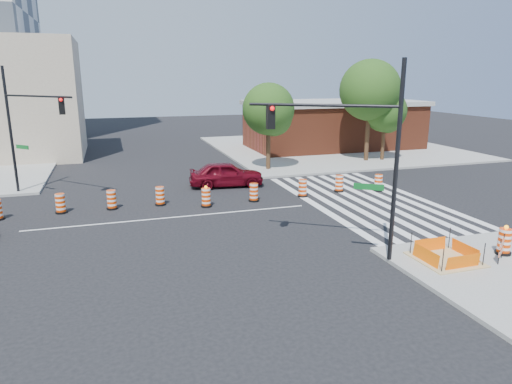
% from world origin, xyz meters
% --- Properties ---
extents(ground, '(120.00, 120.00, 0.00)m').
position_xyz_m(ground, '(0.00, 0.00, 0.00)').
color(ground, black).
rests_on(ground, ground).
extents(sidewalk_ne, '(22.00, 22.00, 0.15)m').
position_xyz_m(sidewalk_ne, '(18.00, 18.00, 0.07)').
color(sidewalk_ne, gray).
rests_on(sidewalk_ne, ground).
extents(crosswalk_east, '(6.75, 13.50, 0.01)m').
position_xyz_m(crosswalk_east, '(10.95, 0.00, 0.01)').
color(crosswalk_east, silver).
rests_on(crosswalk_east, ground).
extents(lane_centerline, '(14.00, 0.12, 0.01)m').
position_xyz_m(lane_centerline, '(0.00, 0.00, 0.01)').
color(lane_centerline, silver).
rests_on(lane_centerline, ground).
extents(excavation_pit, '(2.20, 2.20, 0.90)m').
position_xyz_m(excavation_pit, '(9.00, -9.00, 0.22)').
color(excavation_pit, tan).
rests_on(excavation_pit, ground).
extents(brick_storefront, '(16.50, 8.50, 4.60)m').
position_xyz_m(brick_storefront, '(18.00, 18.00, 2.32)').
color(brick_storefront, brown).
rests_on(brick_storefront, ground).
extents(red_coupe, '(4.91, 2.46, 1.61)m').
position_xyz_m(red_coupe, '(4.19, 5.67, 0.80)').
color(red_coupe, '#590713').
rests_on(red_coupe, ground).
extents(signal_pole_se, '(4.69, 3.20, 7.35)m').
position_xyz_m(signal_pole_se, '(5.77, -7.41, 4.52)').
color(signal_pole_se, black).
rests_on(signal_pole_se, ground).
extents(signal_pole_nw, '(3.91, 4.10, 7.32)m').
position_xyz_m(signal_pole_nw, '(-7.19, 6.61, 4.50)').
color(signal_pole_nw, black).
rests_on(signal_pole_nw, ground).
extents(pit_drum, '(0.60, 0.60, 1.18)m').
position_xyz_m(pit_drum, '(11.56, -9.17, 0.64)').
color(pit_drum, black).
rests_on(pit_drum, ground).
extents(barricade, '(0.70, 0.53, 0.98)m').
position_xyz_m(barricade, '(10.89, -9.70, 0.69)').
color(barricade, '#E03C04').
rests_on(barricade, ground).
extents(tree_north_c, '(3.80, 3.80, 6.46)m').
position_xyz_m(tree_north_c, '(8.46, 9.66, 4.34)').
color(tree_north_c, '#382314').
rests_on(tree_north_c, ground).
extents(tree_north_d, '(4.85, 4.85, 8.24)m').
position_xyz_m(tree_north_d, '(17.35, 10.59, 5.53)').
color(tree_north_d, '#382314').
rests_on(tree_north_d, ground).
extents(tree_north_e, '(3.46, 3.46, 5.89)m').
position_xyz_m(tree_north_e, '(18.76, 10.42, 3.95)').
color(tree_north_e, '#382314').
rests_on(tree_north_e, ground).
extents(median_drum_2, '(0.60, 0.60, 1.02)m').
position_xyz_m(median_drum_2, '(-5.41, 2.53, 0.48)').
color(median_drum_2, black).
rests_on(median_drum_2, ground).
extents(median_drum_3, '(0.60, 0.60, 1.02)m').
position_xyz_m(median_drum_3, '(-2.88, 2.50, 0.48)').
color(median_drum_3, black).
rests_on(median_drum_3, ground).
extents(median_drum_4, '(0.60, 0.60, 1.02)m').
position_xyz_m(median_drum_4, '(-0.34, 2.51, 0.48)').
color(median_drum_4, black).
rests_on(median_drum_4, ground).
extents(median_drum_5, '(0.60, 0.60, 1.18)m').
position_xyz_m(median_drum_5, '(1.99, 1.40, 0.49)').
color(median_drum_5, black).
rests_on(median_drum_5, ground).
extents(median_drum_6, '(0.60, 0.60, 1.02)m').
position_xyz_m(median_drum_6, '(4.80, 1.71, 0.48)').
color(median_drum_6, black).
rests_on(median_drum_6, ground).
extents(median_drum_7, '(0.60, 0.60, 1.02)m').
position_xyz_m(median_drum_7, '(7.83, 1.80, 0.48)').
color(median_drum_7, black).
rests_on(median_drum_7, ground).
extents(median_drum_8, '(0.60, 0.60, 1.02)m').
position_xyz_m(median_drum_8, '(10.43, 2.21, 0.48)').
color(median_drum_8, black).
rests_on(median_drum_8, ground).
extents(median_drum_9, '(0.60, 0.60, 1.02)m').
position_xyz_m(median_drum_9, '(12.84, 1.67, 0.48)').
color(median_drum_9, black).
rests_on(median_drum_9, ground).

